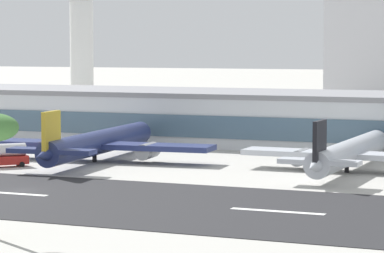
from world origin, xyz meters
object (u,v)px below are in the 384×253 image
(service_fuel_truck_0, at_px, (2,155))
(airliner_black_tail_gate_1, at_px, (347,154))
(control_tower, at_px, (81,27))
(airliner_gold_tail_gate_0, at_px, (95,144))
(terminal_building, at_px, (277,118))

(service_fuel_truck_0, bearing_deg, airliner_black_tail_gate_1, 147.69)
(control_tower, bearing_deg, airliner_gold_tail_gate_0, -59.67)
(terminal_building, relative_size, service_fuel_truck_0, 21.08)
(airliner_gold_tail_gate_0, height_order, service_fuel_truck_0, airliner_gold_tail_gate_0)
(control_tower, distance_m, service_fuel_truck_0, 106.09)
(airliner_gold_tail_gate_0, bearing_deg, terminal_building, -30.75)
(terminal_building, distance_m, control_tower, 82.78)
(control_tower, height_order, airliner_black_tail_gate_1, control_tower)
(terminal_building, relative_size, airliner_gold_tail_gate_0, 3.55)
(terminal_building, bearing_deg, airliner_black_tail_gate_1, -57.98)
(control_tower, relative_size, airliner_black_tail_gate_1, 0.91)
(control_tower, relative_size, service_fuel_truck_0, 5.14)
(airliner_gold_tail_gate_0, relative_size, airliner_black_tail_gate_1, 1.05)
(airliner_black_tail_gate_1, height_order, service_fuel_truck_0, airliner_black_tail_gate_1)
(service_fuel_truck_0, bearing_deg, airliner_gold_tail_gate_0, -178.18)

